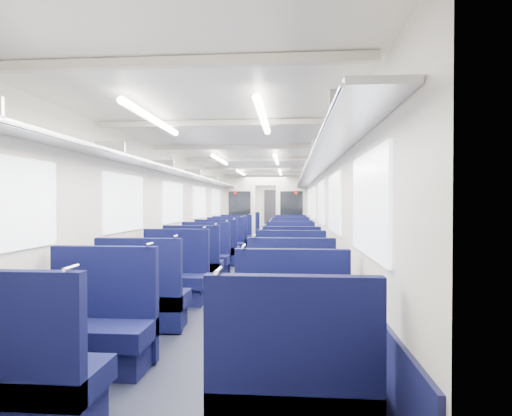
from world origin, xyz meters
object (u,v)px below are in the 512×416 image
(bulkhead, at_px, (266,208))
(seat_19, at_px, (290,239))
(seat_7, at_px, (291,284))
(seat_22, at_px, (247,231))
(seat_2, at_px, (98,330))
(seat_6, at_px, (174,279))
(seat_21, at_px, (290,233))
(seat_8, at_px, (193,267))
(seat_9, at_px, (291,269))
(seat_16, at_px, (230,242))
(seat_17, at_px, (290,242))
(end_door, at_px, (272,211))
(seat_12, at_px, (217,251))
(seat_0, at_px, (19,384))
(seat_15, at_px, (290,247))
(seat_11, at_px, (290,258))
(seat_23, at_px, (290,231))
(seat_3, at_px, (292,339))
(seat_20, at_px, (244,233))
(seat_5, at_px, (291,300))
(seat_1, at_px, (293,396))
(seat_13, at_px, (290,252))
(seat_14, at_px, (225,245))
(seat_10, at_px, (205,259))

(bulkhead, height_order, seat_19, bulkhead)
(seat_7, distance_m, seat_22, 10.42)
(seat_2, height_order, seat_6, same)
(seat_2, height_order, seat_21, same)
(seat_8, relative_size, seat_9, 1.00)
(seat_16, bearing_deg, seat_17, 4.97)
(end_door, relative_size, seat_19, 1.86)
(seat_7, distance_m, seat_12, 4.03)
(end_door, bearing_deg, seat_0, -92.77)
(seat_6, distance_m, seat_15, 4.79)
(bulkhead, distance_m, seat_19, 1.89)
(seat_11, xyz_separation_m, seat_23, (0.00, 7.79, 0.00))
(seat_3, height_order, seat_21, same)
(bulkhead, xyz_separation_m, seat_20, (-0.83, 0.80, -0.90))
(seat_15, height_order, seat_19, same)
(seat_0, height_order, seat_6, same)
(seat_5, relative_size, seat_17, 1.00)
(seat_12, distance_m, seat_16, 2.12)
(seat_12, xyz_separation_m, seat_19, (1.66, 3.24, 0.00))
(bulkhead, bearing_deg, seat_23, 66.89)
(seat_8, bearing_deg, seat_1, -70.17)
(seat_2, xyz_separation_m, seat_11, (1.66, 4.71, 0.00))
(seat_0, relative_size, seat_5, 1.00)
(seat_15, xyz_separation_m, seat_16, (-1.66, 1.15, 0.00))
(end_door, relative_size, seat_5, 1.86)
(seat_1, height_order, seat_19, same)
(seat_0, relative_size, seat_2, 1.00)
(seat_13, bearing_deg, seat_14, 143.06)
(seat_12, distance_m, seat_22, 6.61)
(seat_3, bearing_deg, seat_14, 103.21)
(seat_3, bearing_deg, seat_20, 98.25)
(bulkhead, relative_size, seat_16, 2.61)
(seat_2, relative_size, seat_12, 1.00)
(seat_6, xyz_separation_m, seat_10, (0.00, 2.14, 0.00))
(end_door, bearing_deg, seat_14, -95.21)
(seat_21, xyz_separation_m, seat_22, (-1.66, 1.20, 0.00))
(bulkhead, height_order, seat_21, bulkhead)
(seat_9, height_order, seat_14, same)
(seat_2, bearing_deg, seat_15, 76.37)
(seat_8, height_order, seat_21, same)
(seat_19, bearing_deg, seat_1, -90.00)
(seat_5, relative_size, seat_12, 1.00)
(seat_7, distance_m, seat_11, 2.52)
(seat_12, bearing_deg, seat_2, -90.00)
(end_door, height_order, seat_5, end_door)
(bulkhead, xyz_separation_m, seat_9, (0.83, -7.19, -0.90))
(seat_2, distance_m, seat_11, 4.99)
(seat_20, bearing_deg, seat_19, -53.53)
(seat_5, bearing_deg, seat_16, 103.84)
(seat_19, bearing_deg, seat_23, 90.00)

